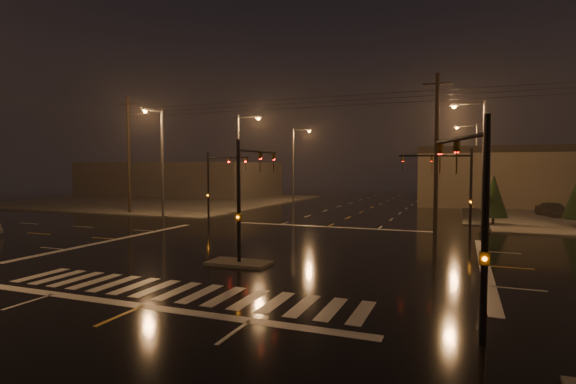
% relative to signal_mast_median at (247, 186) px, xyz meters
% --- Properties ---
extents(ground, '(140.00, 140.00, 0.00)m').
position_rel_signal_mast_median_xyz_m(ground, '(-0.00, 3.07, -3.75)').
color(ground, black).
rests_on(ground, ground).
extents(sidewalk_nw, '(36.00, 36.00, 0.12)m').
position_rel_signal_mast_median_xyz_m(sidewalk_nw, '(-30.00, 33.07, -3.69)').
color(sidewalk_nw, '#46443F').
rests_on(sidewalk_nw, ground).
extents(median_island, '(3.00, 1.60, 0.15)m').
position_rel_signal_mast_median_xyz_m(median_island, '(-0.00, -0.93, -3.68)').
color(median_island, '#46443F').
rests_on(median_island, ground).
extents(crosswalk, '(15.00, 2.60, 0.01)m').
position_rel_signal_mast_median_xyz_m(crosswalk, '(-0.00, -5.93, -3.75)').
color(crosswalk, beige).
rests_on(crosswalk, ground).
extents(stop_bar_near, '(16.00, 0.50, 0.01)m').
position_rel_signal_mast_median_xyz_m(stop_bar_near, '(-0.00, -7.93, -3.75)').
color(stop_bar_near, beige).
rests_on(stop_bar_near, ground).
extents(stop_bar_far, '(16.00, 0.50, 0.01)m').
position_rel_signal_mast_median_xyz_m(stop_bar_far, '(-0.00, 14.07, -3.75)').
color(stop_bar_far, beige).
rests_on(stop_bar_far, ground).
extents(commercial_block, '(30.00, 18.00, 5.60)m').
position_rel_signal_mast_median_xyz_m(commercial_block, '(-35.00, 45.07, -0.95)').
color(commercial_block, '#3A3533').
rests_on(commercial_block, ground).
extents(signal_mast_median, '(0.25, 4.59, 6.00)m').
position_rel_signal_mast_median_xyz_m(signal_mast_median, '(0.00, 0.00, 0.00)').
color(signal_mast_median, black).
rests_on(signal_mast_median, ground).
extents(signal_mast_ne, '(4.84, 1.86, 6.00)m').
position_rel_signal_mast_median_xyz_m(signal_mast_ne, '(9.50, 13.21, 0.04)').
color(signal_mast_ne, black).
rests_on(signal_mast_ne, ground).
extents(signal_mast_nw, '(4.84, 1.86, 6.00)m').
position_rel_signal_mast_median_xyz_m(signal_mast_nw, '(-9.50, 13.21, 0.04)').
color(signal_mast_nw, black).
rests_on(signal_mast_nw, ground).
extents(signal_mast_se, '(1.55, 3.87, 6.00)m').
position_rel_signal_mast_median_xyz_m(signal_mast_se, '(10.23, -6.68, -0.04)').
color(signal_mast_se, black).
rests_on(signal_mast_se, ground).
extents(streetlight_1, '(2.77, 0.32, 10.00)m').
position_rel_signal_mast_median_xyz_m(streetlight_1, '(-11.18, 21.07, 2.05)').
color(streetlight_1, '#38383A').
rests_on(streetlight_1, ground).
extents(streetlight_2, '(2.77, 0.32, 10.00)m').
position_rel_signal_mast_median_xyz_m(streetlight_2, '(-11.18, 37.07, 2.05)').
color(streetlight_2, '#38383A').
rests_on(streetlight_2, ground).
extents(streetlight_3, '(2.77, 0.32, 10.00)m').
position_rel_signal_mast_median_xyz_m(streetlight_3, '(11.18, 19.07, 2.05)').
color(streetlight_3, '#38383A').
rests_on(streetlight_3, ground).
extents(streetlight_4, '(2.77, 0.32, 10.00)m').
position_rel_signal_mast_median_xyz_m(streetlight_4, '(11.18, 39.07, 2.05)').
color(streetlight_4, '#38383A').
rests_on(streetlight_4, ground).
extents(streetlight_5, '(0.32, 2.77, 10.00)m').
position_rel_signal_mast_median_xyz_m(streetlight_5, '(-16.00, 14.26, 2.05)').
color(streetlight_5, '#38383A').
rests_on(streetlight_5, ground).
extents(utility_pole_0, '(2.20, 0.32, 12.00)m').
position_rel_signal_mast_median_xyz_m(utility_pole_0, '(-22.00, 17.07, 2.38)').
color(utility_pole_0, black).
rests_on(utility_pole_0, ground).
extents(utility_pole_1, '(2.20, 0.32, 12.00)m').
position_rel_signal_mast_median_xyz_m(utility_pole_1, '(8.00, 17.07, 2.38)').
color(utility_pole_1, black).
rests_on(utility_pole_1, ground).
extents(conifer_0, '(2.19, 2.19, 4.13)m').
position_rel_signal_mast_median_xyz_m(conifer_0, '(12.32, 19.72, -1.34)').
color(conifer_0, black).
rests_on(conifer_0, ground).
extents(car_parked, '(2.95, 4.69, 1.49)m').
position_rel_signal_mast_median_xyz_m(car_parked, '(17.97, 28.28, -3.01)').
color(car_parked, black).
rests_on(car_parked, ground).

